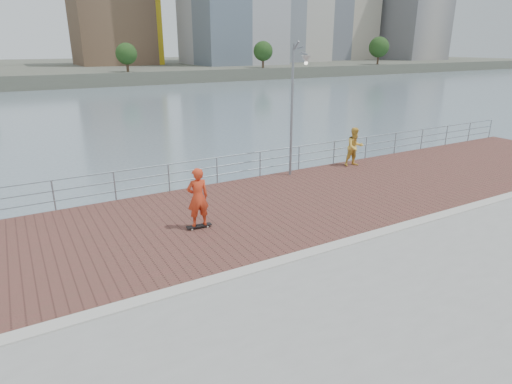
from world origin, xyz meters
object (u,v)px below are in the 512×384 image
skateboarder (198,197)px  street_lamp (298,88)px  guardrail (193,171)px  bystander (355,147)px

skateboarder → street_lamp: bearing=-148.2°
guardrail → bystander: bystander is taller
guardrail → street_lamp: 5.39m
street_lamp → bystander: bearing=1.9°
guardrail → skateboarder: bearing=-110.0°
street_lamp → bystander: 4.47m
street_lamp → skateboarder: bearing=-152.4°
guardrail → street_lamp: street_lamp is taller
skateboarder → bystander: skateboarder is taller
guardrail → bystander: (7.76, -0.78, 0.24)m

